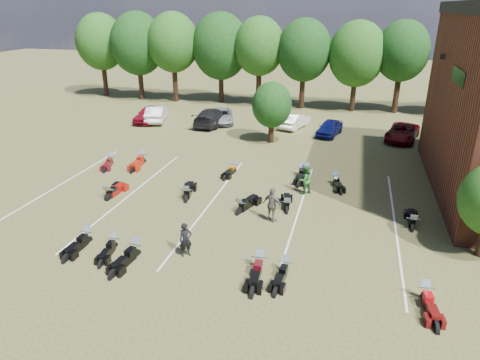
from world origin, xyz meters
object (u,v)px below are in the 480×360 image
(car_0, at_px, (149,114))
(person_green, at_px, (305,180))
(person_grey, at_px, (272,205))
(motorcycle_7, at_px, (110,199))
(motorcycle_3, at_px, (136,256))
(car_4, at_px, (330,128))
(person_black, at_px, (186,240))
(motorcycle_14, at_px, (112,164))

(car_0, distance_m, person_green, 21.21)
(person_grey, height_order, motorcycle_7, person_grey)
(motorcycle_3, bearing_deg, car_0, 120.25)
(car_4, bearing_deg, person_green, -79.36)
(car_0, distance_m, car_4, 17.12)
(person_grey, xyz_separation_m, motorcycle_3, (-5.24, -4.93, -0.94))
(person_grey, distance_m, motorcycle_7, 9.69)
(car_0, bearing_deg, person_grey, -48.18)
(person_black, relative_size, person_grey, 0.86)
(car_0, distance_m, person_black, 24.76)
(car_0, xyz_separation_m, motorcycle_7, (5.78, -16.98, -0.76))
(car_4, height_order, motorcycle_14, car_4)
(car_0, relative_size, motorcycle_14, 2.10)
(car_4, relative_size, person_green, 2.20)
(person_black, height_order, motorcycle_14, person_black)
(car_4, distance_m, person_grey, 17.11)
(person_black, bearing_deg, person_grey, 14.77)
(person_grey, bearing_deg, motorcycle_3, 65.68)
(person_black, xyz_separation_m, motorcycle_3, (-2.16, -0.68, -0.80))
(person_green, xyz_separation_m, motorcycle_14, (-13.84, 1.53, -0.88))
(car_0, relative_size, person_black, 2.76)
(car_0, height_order, person_grey, person_grey)
(motorcycle_14, bearing_deg, car_4, 24.75)
(car_0, xyz_separation_m, person_black, (12.36, -21.46, 0.05))
(person_black, bearing_deg, car_0, 80.57)
(person_green, bearing_deg, person_black, 18.73)
(motorcycle_7, bearing_deg, person_green, -159.20)
(car_0, relative_size, person_green, 2.51)
(person_green, height_order, motorcycle_14, person_green)
(person_green, bearing_deg, person_grey, 29.62)
(car_4, relative_size, motorcycle_7, 1.72)
(motorcycle_7, distance_m, motorcycle_14, 6.10)
(car_0, height_order, person_green, person_green)
(motorcycle_7, relative_size, motorcycle_14, 1.07)
(car_0, bearing_deg, person_green, -38.56)
(person_black, xyz_separation_m, motorcycle_14, (-9.59, 9.78, -0.80))
(car_4, distance_m, motorcycle_14, 18.41)
(car_4, xyz_separation_m, person_green, (-0.52, -13.02, 0.22))
(person_green, height_order, motorcycle_3, person_green)
(motorcycle_3, distance_m, motorcycle_7, 6.79)
(motorcycle_7, bearing_deg, car_4, -122.46)
(person_grey, relative_size, motorcycle_7, 0.83)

